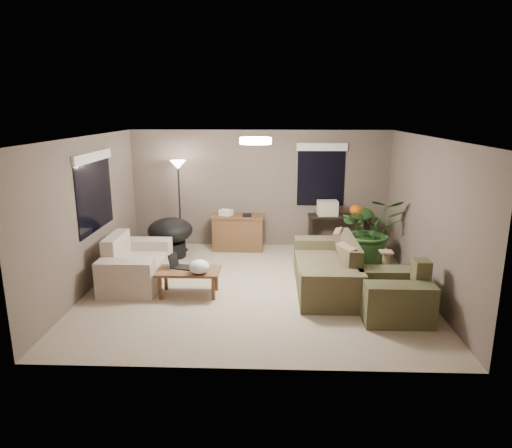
{
  "coord_description": "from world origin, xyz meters",
  "views": [
    {
      "loc": [
        0.27,
        -7.2,
        2.92
      ],
      "look_at": [
        0.0,
        0.2,
        1.05
      ],
      "focal_mm": 32.0,
      "sensor_mm": 36.0,
      "label": 1
    }
  ],
  "objects_px": {
    "main_sofa": "(328,271)",
    "coffee_table": "(189,274)",
    "papasan_chair": "(170,234)",
    "console_table": "(338,230)",
    "loveseat": "(135,266)",
    "floor_lamp": "(178,176)",
    "cat_scratching_post": "(385,266)",
    "houseplant": "(370,237)",
    "armchair": "(395,296)",
    "desk": "(238,232)"
  },
  "relations": [
    {
      "from": "loveseat",
      "to": "floor_lamp",
      "type": "relative_size",
      "value": 0.84
    },
    {
      "from": "console_table",
      "to": "floor_lamp",
      "type": "xyz_separation_m",
      "value": [
        -3.33,
        -0.19,
        1.16
      ]
    },
    {
      "from": "loveseat",
      "to": "cat_scratching_post",
      "type": "bearing_deg",
      "value": 4.87
    },
    {
      "from": "floor_lamp",
      "to": "houseplant",
      "type": "relative_size",
      "value": 1.45
    },
    {
      "from": "loveseat",
      "to": "coffee_table",
      "type": "relative_size",
      "value": 1.6
    },
    {
      "from": "desk",
      "to": "cat_scratching_post",
      "type": "relative_size",
      "value": 2.2
    },
    {
      "from": "loveseat",
      "to": "cat_scratching_post",
      "type": "height_order",
      "value": "loveseat"
    },
    {
      "from": "main_sofa",
      "to": "papasan_chair",
      "type": "distance_m",
      "value": 3.38
    },
    {
      "from": "loveseat",
      "to": "main_sofa",
      "type": "bearing_deg",
      "value": -1.71
    },
    {
      "from": "main_sofa",
      "to": "console_table",
      "type": "xyz_separation_m",
      "value": [
        0.47,
        2.15,
        0.14
      ]
    },
    {
      "from": "papasan_chair",
      "to": "cat_scratching_post",
      "type": "bearing_deg",
      "value": -14.87
    },
    {
      "from": "main_sofa",
      "to": "coffee_table",
      "type": "xyz_separation_m",
      "value": [
        -2.28,
        -0.4,
        0.06
      ]
    },
    {
      "from": "loveseat",
      "to": "console_table",
      "type": "bearing_deg",
      "value": 28.64
    },
    {
      "from": "main_sofa",
      "to": "loveseat",
      "type": "xyz_separation_m",
      "value": [
        -3.3,
        0.1,
        0.0
      ]
    },
    {
      "from": "houseplant",
      "to": "floor_lamp",
      "type": "bearing_deg",
      "value": 170.57
    },
    {
      "from": "armchair",
      "to": "floor_lamp",
      "type": "height_order",
      "value": "floor_lamp"
    },
    {
      "from": "cat_scratching_post",
      "to": "desk",
      "type": "bearing_deg",
      "value": 149.66
    },
    {
      "from": "main_sofa",
      "to": "console_table",
      "type": "bearing_deg",
      "value": 77.81
    },
    {
      "from": "console_table",
      "to": "houseplant",
      "type": "xyz_separation_m",
      "value": [
        0.5,
        -0.83,
        0.08
      ]
    },
    {
      "from": "armchair",
      "to": "desk",
      "type": "xyz_separation_m",
      "value": [
        -2.5,
        3.11,
        0.08
      ]
    },
    {
      "from": "desk",
      "to": "coffee_table",
      "type": "bearing_deg",
      "value": -103.91
    },
    {
      "from": "main_sofa",
      "to": "coffee_table",
      "type": "height_order",
      "value": "main_sofa"
    },
    {
      "from": "desk",
      "to": "cat_scratching_post",
      "type": "xyz_separation_m",
      "value": [
        2.73,
        -1.6,
        -0.16
      ]
    },
    {
      "from": "floor_lamp",
      "to": "loveseat",
      "type": "bearing_deg",
      "value": -102.98
    },
    {
      "from": "loveseat",
      "to": "papasan_chair",
      "type": "xyz_separation_m",
      "value": [
        0.3,
        1.45,
        0.17
      ]
    },
    {
      "from": "papasan_chair",
      "to": "houseplant",
      "type": "bearing_deg",
      "value": -3.25
    },
    {
      "from": "loveseat",
      "to": "cat_scratching_post",
      "type": "xyz_separation_m",
      "value": [
        4.36,
        0.37,
        -0.08
      ]
    },
    {
      "from": "console_table",
      "to": "papasan_chair",
      "type": "height_order",
      "value": "papasan_chair"
    },
    {
      "from": "floor_lamp",
      "to": "console_table",
      "type": "bearing_deg",
      "value": 3.33
    },
    {
      "from": "coffee_table",
      "to": "papasan_chair",
      "type": "distance_m",
      "value": 2.08
    },
    {
      "from": "loveseat",
      "to": "console_table",
      "type": "height_order",
      "value": "loveseat"
    },
    {
      "from": "main_sofa",
      "to": "armchair",
      "type": "height_order",
      "value": "same"
    },
    {
      "from": "armchair",
      "to": "houseplant",
      "type": "xyz_separation_m",
      "value": [
        0.13,
        2.37,
        0.22
      ]
    },
    {
      "from": "floor_lamp",
      "to": "houseplant",
      "type": "bearing_deg",
      "value": -9.43
    },
    {
      "from": "desk",
      "to": "houseplant",
      "type": "relative_size",
      "value": 0.83
    },
    {
      "from": "armchair",
      "to": "console_table",
      "type": "distance_m",
      "value": 3.22
    },
    {
      "from": "desk",
      "to": "houseplant",
      "type": "bearing_deg",
      "value": -15.83
    },
    {
      "from": "console_table",
      "to": "cat_scratching_post",
      "type": "height_order",
      "value": "console_table"
    },
    {
      "from": "papasan_chair",
      "to": "cat_scratching_post",
      "type": "xyz_separation_m",
      "value": [
        4.06,
        -1.08,
        -0.25
      ]
    },
    {
      "from": "floor_lamp",
      "to": "cat_scratching_post",
      "type": "distance_m",
      "value": 4.43
    },
    {
      "from": "cat_scratching_post",
      "to": "loveseat",
      "type": "bearing_deg",
      "value": -175.13
    },
    {
      "from": "main_sofa",
      "to": "houseplant",
      "type": "xyz_separation_m",
      "value": [
        0.96,
        1.32,
        0.22
      ]
    },
    {
      "from": "main_sofa",
      "to": "desk",
      "type": "relative_size",
      "value": 2.0
    },
    {
      "from": "main_sofa",
      "to": "loveseat",
      "type": "distance_m",
      "value": 3.3
    },
    {
      "from": "console_table",
      "to": "cat_scratching_post",
      "type": "relative_size",
      "value": 2.6
    },
    {
      "from": "main_sofa",
      "to": "houseplant",
      "type": "relative_size",
      "value": 1.67
    },
    {
      "from": "armchair",
      "to": "coffee_table",
      "type": "distance_m",
      "value": 3.18
    },
    {
      "from": "coffee_table",
      "to": "armchair",
      "type": "bearing_deg",
      "value": -11.74
    },
    {
      "from": "coffee_table",
      "to": "floor_lamp",
      "type": "xyz_separation_m",
      "value": [
        -0.59,
        2.36,
        1.24
      ]
    },
    {
      "from": "coffee_table",
      "to": "papasan_chair",
      "type": "xyz_separation_m",
      "value": [
        -0.72,
        1.95,
        0.11
      ]
    }
  ]
}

